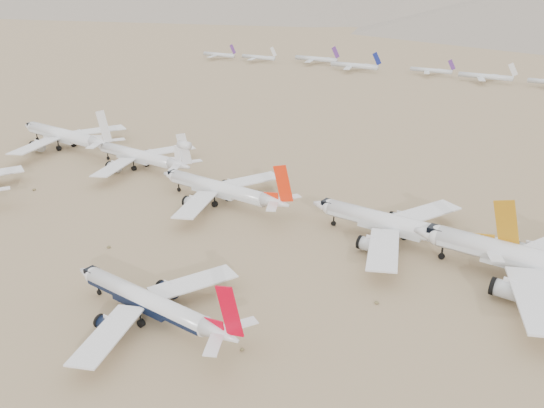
# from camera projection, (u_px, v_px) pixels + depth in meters

# --- Properties ---
(ground) EXTENTS (7000.00, 7000.00, 0.00)m
(ground) POSITION_uv_depth(u_px,v_px,m) (147.00, 312.00, 111.50)
(ground) COLOR #82674B
(ground) RESTS_ON ground
(main_airliner) EXTENTS (43.97, 42.94, 15.52)m
(main_airliner) POSITION_uv_depth(u_px,v_px,m) (152.00, 303.00, 106.67)
(main_airliner) COLOR white
(main_airliner) RESTS_ON ground
(row2_gold_tail) EXTENTS (52.41, 51.26, 18.66)m
(row2_gold_tail) POSITION_uv_depth(u_px,v_px,m) (403.00, 227.00, 138.48)
(row2_gold_tail) COLOR white
(row2_gold_tail) RESTS_ON ground
(row2_orange_tail) EXTENTS (48.86, 47.79, 17.43)m
(row2_orange_tail) POSITION_uv_depth(u_px,v_px,m) (222.00, 190.00, 164.70)
(row2_orange_tail) COLOR white
(row2_orange_tail) RESTS_ON ground
(row2_white_trijet) EXTENTS (49.12, 48.00, 17.41)m
(row2_white_trijet) POSITION_uv_depth(u_px,v_px,m) (142.00, 156.00, 196.57)
(row2_white_trijet) COLOR white
(row2_white_trijet) RESTS_ON ground
(row2_white_twin) EXTENTS (56.03, 54.82, 20.02)m
(row2_white_twin) POSITION_uv_depth(u_px,v_px,m) (66.00, 136.00, 220.92)
(row2_white_twin) COLOR white
(row2_white_twin) RESTS_ON ground
(desert_scrub) EXTENTS (261.14, 121.67, 0.63)m
(desert_scrub) POSITION_uv_depth(u_px,v_px,m) (17.00, 396.00, 88.03)
(desert_scrub) COLOR brown
(desert_scrub) RESTS_ON ground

